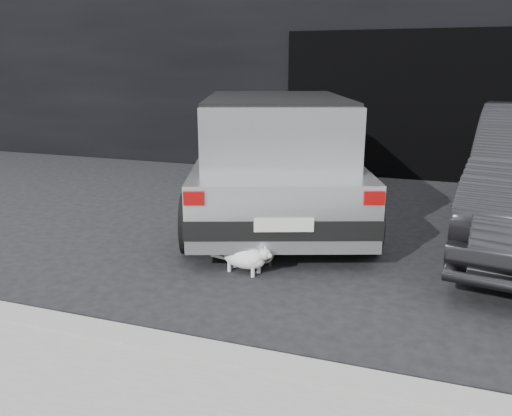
% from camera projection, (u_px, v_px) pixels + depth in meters
% --- Properties ---
extents(ground, '(80.00, 80.00, 0.00)m').
position_uv_depth(ground, '(280.00, 241.00, 5.90)').
color(ground, black).
rests_on(ground, ground).
extents(building_facade, '(34.00, 4.00, 5.00)m').
position_uv_depth(building_facade, '(408.00, 40.00, 10.37)').
color(building_facade, black).
rests_on(building_facade, ground).
extents(garage_opening, '(4.00, 0.10, 2.60)m').
position_uv_depth(garage_opening, '(397.00, 106.00, 8.87)').
color(garage_opening, black).
rests_on(garage_opening, ground).
extents(curb, '(18.00, 0.25, 0.12)m').
position_uv_depth(curb, '(318.00, 379.00, 3.21)').
color(curb, gray).
rests_on(curb, ground).
extents(silver_hatchback, '(3.30, 4.79, 1.62)m').
position_uv_depth(silver_hatchback, '(275.00, 151.00, 6.72)').
color(silver_hatchback, '#B4B6B9').
rests_on(silver_hatchback, ground).
extents(cat_siamese, '(0.39, 0.63, 0.24)m').
position_uv_depth(cat_siamese, '(264.00, 253.00, 5.23)').
color(cat_siamese, beige).
rests_on(cat_siamese, ground).
extents(cat_white, '(0.69, 0.32, 0.32)m').
position_uv_depth(cat_white, '(247.00, 258.00, 4.95)').
color(cat_white, silver).
rests_on(cat_white, ground).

